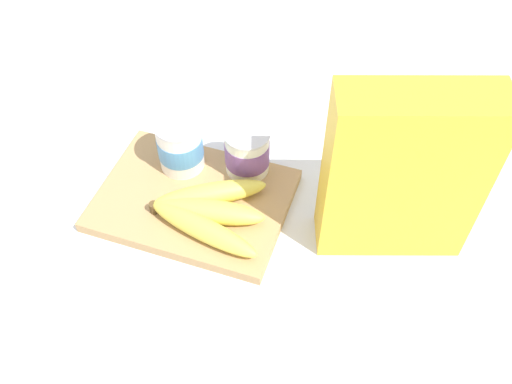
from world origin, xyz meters
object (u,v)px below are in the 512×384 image
object	(u,v)px
cereal_box	(402,175)
yogurt_cup_back	(247,151)
banana_bunch	(207,211)
yogurt_cup_front	(180,145)
cutting_board	(193,200)

from	to	relation	value
cereal_box	yogurt_cup_back	world-z (taller)	cereal_box
cereal_box	banana_bunch	bearing A→B (deg)	175.91
yogurt_cup_front	banana_bunch	size ratio (longest dim) A/B	0.46
cutting_board	banana_bunch	bearing A→B (deg)	-39.81
yogurt_cup_front	yogurt_cup_back	world-z (taller)	yogurt_cup_front
cutting_board	banana_bunch	size ratio (longest dim) A/B	1.54
cutting_board	banana_bunch	xyz separation A→B (m)	(0.04, -0.03, 0.03)
cutting_board	yogurt_cup_back	world-z (taller)	yogurt_cup_back
cutting_board	yogurt_cup_front	world-z (taller)	yogurt_cup_front
cutting_board	yogurt_cup_back	distance (m)	0.11
cutting_board	banana_bunch	distance (m)	0.06
banana_bunch	yogurt_cup_front	bearing A→B (deg)	131.81
yogurt_cup_front	banana_bunch	distance (m)	0.12
cereal_box	yogurt_cup_front	bearing A→B (deg)	157.54
cutting_board	cereal_box	bearing A→B (deg)	6.72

